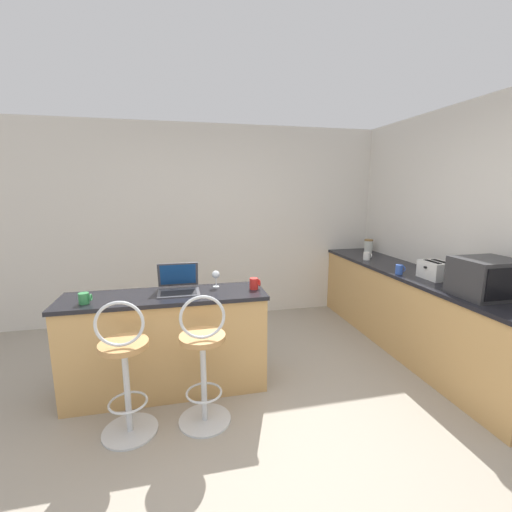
{
  "coord_description": "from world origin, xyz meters",
  "views": [
    {
      "loc": [
        -0.47,
        -2.13,
        1.75
      ],
      "look_at": [
        0.42,
        1.76,
        0.98
      ],
      "focal_mm": 24.0,
      "sensor_mm": 36.0,
      "label": 1
    }
  ],
  "objects_px": {
    "storage_jar": "(368,246)",
    "mug_green": "(84,298)",
    "bar_stool_far": "(203,363)",
    "mug_blue": "(399,269)",
    "toaster": "(435,270)",
    "bar_stool_near": "(125,372)",
    "mug_red": "(254,284)",
    "microwave": "(486,278)",
    "mug_white": "(367,256)",
    "laptop": "(178,284)",
    "wine_glass_short": "(216,275)"
  },
  "relations": [
    {
      "from": "mug_green",
      "to": "bar_stool_near",
      "type": "bearing_deg",
      "value": -52.14
    },
    {
      "from": "wine_glass_short",
      "to": "mug_blue",
      "type": "relative_size",
      "value": 1.5
    },
    {
      "from": "bar_stool_far",
      "to": "storage_jar",
      "type": "xyz_separation_m",
      "value": [
        2.49,
        1.95,
        0.48
      ]
    },
    {
      "from": "laptop",
      "to": "wine_glass_short",
      "type": "distance_m",
      "value": 0.34
    },
    {
      "from": "mug_green",
      "to": "mug_red",
      "type": "height_order",
      "value": "mug_red"
    },
    {
      "from": "mug_white",
      "to": "mug_green",
      "type": "bearing_deg",
      "value": -161.14
    },
    {
      "from": "mug_red",
      "to": "mug_blue",
      "type": "height_order",
      "value": "mug_blue"
    },
    {
      "from": "mug_green",
      "to": "mug_red",
      "type": "bearing_deg",
      "value": 3.99
    },
    {
      "from": "microwave",
      "to": "mug_green",
      "type": "distance_m",
      "value": 3.25
    },
    {
      "from": "wine_glass_short",
      "to": "bar_stool_near",
      "type": "bearing_deg",
      "value": -137.52
    },
    {
      "from": "toaster",
      "to": "mug_green",
      "type": "xyz_separation_m",
      "value": [
        -3.22,
        -0.05,
        -0.04
      ]
    },
    {
      "from": "toaster",
      "to": "wine_glass_short",
      "type": "distance_m",
      "value": 2.18
    },
    {
      "from": "bar_stool_near",
      "to": "storage_jar",
      "type": "distance_m",
      "value": 3.64
    },
    {
      "from": "microwave",
      "to": "mug_green",
      "type": "height_order",
      "value": "microwave"
    },
    {
      "from": "mug_red",
      "to": "bar_stool_far",
      "type": "bearing_deg",
      "value": -134.1
    },
    {
      "from": "mug_green",
      "to": "storage_jar",
      "type": "bearing_deg",
      "value": 24.43
    },
    {
      "from": "bar_stool_far",
      "to": "mug_white",
      "type": "bearing_deg",
      "value": 33.96
    },
    {
      "from": "bar_stool_far",
      "to": "mug_blue",
      "type": "bearing_deg",
      "value": 18.69
    },
    {
      "from": "microwave",
      "to": "storage_jar",
      "type": "distance_m",
      "value": 2.08
    },
    {
      "from": "laptop",
      "to": "mug_blue",
      "type": "relative_size",
      "value": 3.48
    },
    {
      "from": "microwave",
      "to": "mug_green",
      "type": "xyz_separation_m",
      "value": [
        -3.2,
        0.54,
        -0.12
      ]
    },
    {
      "from": "bar_stool_far",
      "to": "storage_jar",
      "type": "distance_m",
      "value": 3.2
    },
    {
      "from": "bar_stool_near",
      "to": "mug_red",
      "type": "xyz_separation_m",
      "value": [
        1.05,
        0.52,
        0.44
      ]
    },
    {
      "from": "mug_green",
      "to": "mug_white",
      "type": "bearing_deg",
      "value": 18.86
    },
    {
      "from": "mug_white",
      "to": "mug_red",
      "type": "height_order",
      "value": "same"
    },
    {
      "from": "mug_white",
      "to": "mug_red",
      "type": "relative_size",
      "value": 1.01
    },
    {
      "from": "storage_jar",
      "to": "mug_green",
      "type": "xyz_separation_m",
      "value": [
        -3.36,
        -1.53,
        -0.05
      ]
    },
    {
      "from": "toaster",
      "to": "mug_red",
      "type": "bearing_deg",
      "value": 178.45
    },
    {
      "from": "mug_white",
      "to": "storage_jar",
      "type": "bearing_deg",
      "value": 57.54
    },
    {
      "from": "bar_stool_near",
      "to": "laptop",
      "type": "bearing_deg",
      "value": 56.95
    },
    {
      "from": "bar_stool_near",
      "to": "mug_blue",
      "type": "distance_m",
      "value": 2.79
    },
    {
      "from": "mug_red",
      "to": "bar_stool_near",
      "type": "bearing_deg",
      "value": -153.66
    },
    {
      "from": "bar_stool_near",
      "to": "bar_stool_far",
      "type": "distance_m",
      "value": 0.55
    },
    {
      "from": "bar_stool_far",
      "to": "toaster",
      "type": "height_order",
      "value": "toaster"
    },
    {
      "from": "bar_stool_far",
      "to": "mug_blue",
      "type": "relative_size",
      "value": 10.28
    },
    {
      "from": "laptop",
      "to": "mug_white",
      "type": "bearing_deg",
      "value": 20.41
    },
    {
      "from": "bar_stool_far",
      "to": "toaster",
      "type": "distance_m",
      "value": 2.44
    },
    {
      "from": "storage_jar",
      "to": "mug_red",
      "type": "xyz_separation_m",
      "value": [
        -1.98,
        -1.43,
        -0.04
      ]
    },
    {
      "from": "bar_stool_far",
      "to": "toaster",
      "type": "bearing_deg",
      "value": 11.34
    },
    {
      "from": "storage_jar",
      "to": "wine_glass_short",
      "type": "bearing_deg",
      "value": -150.83
    },
    {
      "from": "bar_stool_far",
      "to": "laptop",
      "type": "bearing_deg",
      "value": 104.76
    },
    {
      "from": "storage_jar",
      "to": "bar_stool_far",
      "type": "bearing_deg",
      "value": -141.87
    },
    {
      "from": "microwave",
      "to": "toaster",
      "type": "relative_size",
      "value": 1.66
    },
    {
      "from": "bar_stool_near",
      "to": "microwave",
      "type": "relative_size",
      "value": 2.23
    },
    {
      "from": "mug_white",
      "to": "mug_red",
      "type": "distance_m",
      "value": 1.92
    },
    {
      "from": "mug_white",
      "to": "mug_red",
      "type": "bearing_deg",
      "value": -150.51
    },
    {
      "from": "mug_white",
      "to": "microwave",
      "type": "bearing_deg",
      "value": -84.7
    },
    {
      "from": "laptop",
      "to": "mug_white",
      "type": "distance_m",
      "value": 2.49
    },
    {
      "from": "laptop",
      "to": "mug_white",
      "type": "relative_size",
      "value": 3.52
    },
    {
      "from": "bar_stool_near",
      "to": "mug_red",
      "type": "relative_size",
      "value": 10.51
    }
  ]
}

